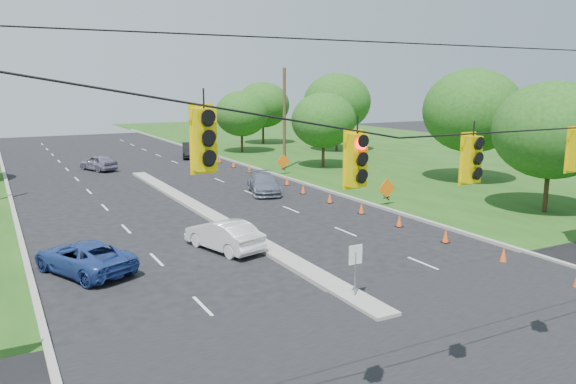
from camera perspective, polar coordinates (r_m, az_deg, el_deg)
ground at (r=16.56m, az=19.29°, el=-17.18°), size 160.00×160.00×0.00m
grass_right at (r=51.24m, az=25.67°, el=1.31°), size 40.00×160.00×0.06m
cross_street at (r=16.56m, az=19.29°, el=-17.18°), size 160.00×14.00×0.02m
curb_left at (r=40.37m, az=-26.28°, el=-1.09°), size 0.25×110.00×0.16m
curb_right at (r=45.58m, az=-0.09°, el=1.33°), size 0.25×110.00×0.16m
median at (r=33.46m, az=-8.10°, el=-2.34°), size 1.00×34.00×0.18m
median_sign at (r=20.14m, az=6.86°, el=-6.99°), size 0.55×0.06×2.05m
signal_span at (r=14.27m, az=23.35°, el=-0.75°), size 25.60×0.32×9.00m
utility_pole_far_right at (r=50.58m, az=-0.37°, el=7.42°), size 0.28×0.28×9.00m
cone_1 at (r=26.16m, az=21.04°, el=-5.97°), size 0.32×0.32×0.70m
cone_2 at (r=28.45m, az=15.72°, el=-4.30°), size 0.32×0.32×0.70m
cone_3 at (r=30.97m, az=11.24°, el=-2.86°), size 0.32×0.32×0.70m
cone_4 at (r=33.66m, az=7.47°, el=-1.63°), size 0.32×0.32×0.70m
cone_5 at (r=36.49m, az=4.27°, el=-0.58°), size 0.32×0.32×0.70m
cone_6 at (r=39.43m, az=1.54°, el=0.32°), size 0.32×0.32×0.70m
cone_7 at (r=42.73m, az=-0.09°, el=1.15°), size 0.32×0.32×0.70m
cone_8 at (r=45.80m, az=-2.16°, el=1.81°), size 0.32×0.32×0.70m
cone_9 at (r=48.93m, az=-3.96°, el=2.38°), size 0.32×0.32×0.70m
cone_10 at (r=52.11m, az=-5.55°, el=2.88°), size 0.32×0.32×0.70m
cone_11 at (r=55.33m, az=-6.96°, el=3.33°), size 0.32×0.32×0.70m
work_sign_1 at (r=35.86m, az=10.00°, el=0.28°), size 1.27×0.58×1.37m
work_sign_2 at (r=47.49m, az=-0.48°, el=3.05°), size 1.27×0.58×1.37m
tree_7 at (r=36.35m, az=25.21°, el=5.70°), size 6.72×6.72×7.84m
tree_8 at (r=45.82m, az=18.23°, el=7.85°), size 7.56×7.56×8.82m
tree_9 at (r=51.46m, az=3.63°, el=7.28°), size 5.88×5.88×6.86m
tree_10 at (r=64.12m, az=5.03°, el=9.09°), size 7.56×7.56×8.82m
tree_11 at (r=71.77m, az=-2.57°, el=8.83°), size 6.72×6.72×7.84m
tree_12 at (r=62.94m, az=-4.74°, el=7.93°), size 5.88×5.88×6.86m
white_sedan at (r=26.31m, az=-6.55°, el=-4.36°), size 2.64×4.61×1.44m
blue_pickup at (r=24.54m, az=-20.06°, el=-6.22°), size 4.03×5.32×1.34m
silver_car_far at (r=39.59m, az=-2.47°, el=0.86°), size 3.26×5.13×1.38m
silver_car_oncoming at (r=52.73m, az=-18.70°, el=2.83°), size 3.07×4.43×1.40m
dark_car_receding at (r=59.64m, az=-9.86°, el=4.22°), size 3.00×5.06×1.58m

